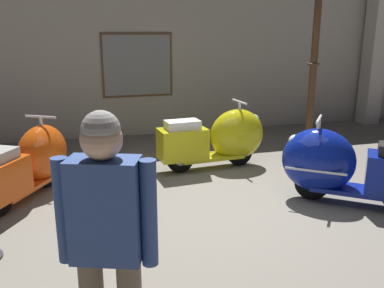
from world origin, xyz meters
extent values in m
plane|color=slate|center=(0.00, 0.00, 0.00)|extent=(60.00, 60.00, 0.00)
cube|color=#ADA89E|center=(0.00, 3.97, 1.67)|extent=(18.00, 0.20, 3.34)
cube|color=brown|center=(-0.31, 3.85, 1.35)|extent=(1.33, 0.03, 1.19)
cube|color=gray|center=(-0.31, 3.84, 1.35)|extent=(1.25, 0.01, 1.11)
cube|color=beige|center=(4.74, 3.62, 1.67)|extent=(0.36, 0.36, 3.34)
cylinder|color=black|center=(-1.89, 1.40, 0.19)|extent=(0.26, 0.37, 0.38)
cylinder|color=silver|center=(-1.89, 1.40, 0.19)|extent=(0.17, 0.20, 0.17)
cube|color=#C6470F|center=(-2.12, 1.00, 0.17)|extent=(0.75, 0.96, 0.05)
ellipsoid|color=#C6470F|center=(-1.92, 1.36, 0.47)|extent=(0.83, 0.95, 0.73)
sphere|color=silver|center=(-1.78, 1.59, 0.67)|extent=(0.14, 0.14, 0.14)
cylinder|color=silver|center=(-1.90, 1.38, 0.80)|extent=(0.04, 0.04, 0.27)
cylinder|color=silver|center=(-1.90, 1.38, 0.93)|extent=(0.38, 0.24, 0.03)
cube|color=silver|center=(-2.13, 1.48, 0.42)|extent=(0.33, 0.57, 0.02)
cylinder|color=black|center=(0.86, 1.56, 0.20)|extent=(0.40, 0.11, 0.40)
cylinder|color=silver|center=(0.86, 1.56, 0.20)|extent=(0.19, 0.11, 0.18)
cylinder|color=black|center=(-0.08, 1.49, 0.20)|extent=(0.40, 0.11, 0.40)
cylinder|color=silver|center=(-0.08, 1.49, 0.20)|extent=(0.19, 0.11, 0.18)
cube|color=gold|center=(0.39, 1.52, 0.18)|extent=(0.97, 0.43, 0.05)
ellipsoid|color=gold|center=(0.81, 1.56, 0.48)|extent=(0.88, 0.58, 0.76)
cube|color=gold|center=(-0.04, 1.49, 0.42)|extent=(0.71, 0.45, 0.44)
cube|color=silver|center=(-0.04, 1.49, 0.70)|extent=(0.50, 0.32, 0.12)
sphere|color=silver|center=(1.09, 1.58, 0.69)|extent=(0.15, 0.15, 0.15)
cylinder|color=silver|center=(0.84, 1.56, 0.83)|extent=(0.04, 0.04, 0.28)
cylinder|color=silver|center=(0.84, 1.56, 0.97)|extent=(0.07, 0.44, 0.03)
cube|color=silver|center=(0.79, 1.81, 0.43)|extent=(0.67, 0.07, 0.02)
cylinder|color=black|center=(1.21, 0.11, 0.20)|extent=(0.37, 0.31, 0.41)
cylinder|color=silver|center=(1.21, 0.11, 0.20)|extent=(0.20, 0.19, 0.18)
cube|color=navy|center=(1.59, -0.19, 0.18)|extent=(0.98, 0.88, 0.05)
ellipsoid|color=navy|center=(1.25, 0.07, 0.49)|extent=(1.00, 0.94, 0.77)
sphere|color=silver|center=(1.03, 0.25, 0.70)|extent=(0.15, 0.15, 0.15)
cylinder|color=silver|center=(1.23, 0.09, 0.85)|extent=(0.04, 0.04, 0.28)
cylinder|color=silver|center=(1.23, 0.09, 0.99)|extent=(0.30, 0.37, 0.03)
cube|color=silver|center=(1.10, -0.13, 0.44)|extent=(0.54, 0.43, 0.02)
cylinder|color=#472D19|center=(2.08, 1.67, 0.09)|extent=(0.28, 0.28, 0.18)
cylinder|color=#472D19|center=(2.08, 1.67, 1.36)|extent=(0.11, 0.11, 2.37)
torus|color=#472D19|center=(2.08, 1.67, 1.48)|extent=(0.19, 0.19, 0.04)
cube|color=#334C8C|center=(-1.33, -1.98, 1.07)|extent=(0.41, 0.31, 0.56)
cylinder|color=#334C8C|center=(-1.12, -2.06, 1.06)|extent=(0.09, 0.09, 0.58)
cylinder|color=#334C8C|center=(-1.55, -1.91, 1.06)|extent=(0.09, 0.09, 0.58)
sphere|color=tan|center=(-1.33, -1.98, 1.45)|extent=(0.21, 0.21, 0.21)
sphere|color=gray|center=(-1.33, -1.98, 1.50)|extent=(0.20, 0.20, 0.20)
camera|label=1|loc=(-1.43, -4.00, 1.97)|focal=38.57mm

